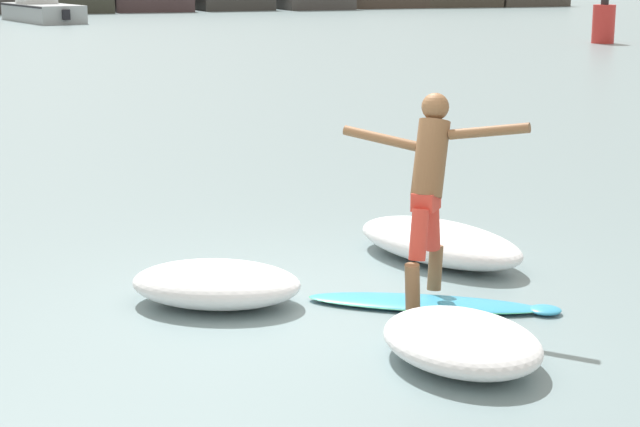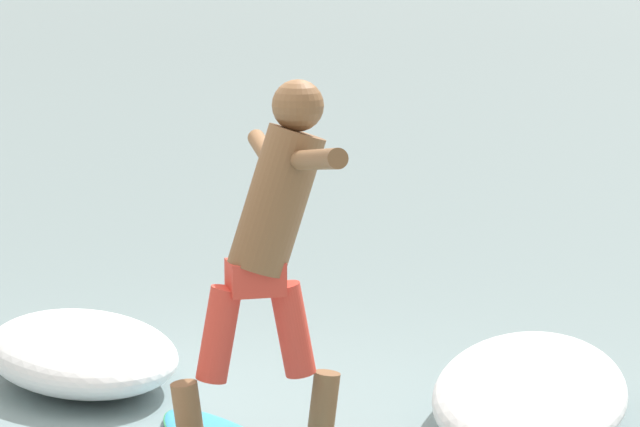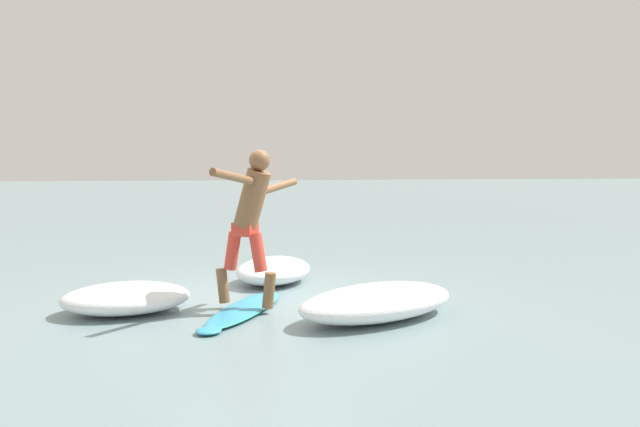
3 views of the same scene
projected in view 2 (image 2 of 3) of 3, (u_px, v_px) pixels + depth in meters
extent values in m
cylinder|color=brown|center=(322.00, 414.00, 7.33)|extent=(0.22, 0.22, 0.43)
cylinder|color=#D73F30|center=(293.00, 329.00, 7.22)|extent=(0.26, 0.27, 0.47)
cylinder|color=brown|center=(189.00, 425.00, 7.17)|extent=(0.22, 0.22, 0.43)
cylinder|color=#D73F30|center=(219.00, 334.00, 7.13)|extent=(0.26, 0.27, 0.47)
cube|color=#D73F30|center=(256.00, 277.00, 7.13)|extent=(0.32, 0.33, 0.16)
cylinder|color=brown|center=(277.00, 201.00, 7.09)|extent=(0.53, 0.54, 0.73)
sphere|color=brown|center=(298.00, 105.00, 7.03)|extent=(0.24, 0.24, 0.24)
cylinder|color=brown|center=(268.00, 157.00, 7.56)|extent=(0.58, 0.57, 0.21)
cylinder|color=brown|center=(318.00, 159.00, 6.59)|extent=(0.59, 0.56, 0.20)
ellipsoid|color=white|center=(530.00, 392.00, 7.97)|extent=(1.68, 2.30, 0.39)
ellipsoid|color=white|center=(81.00, 352.00, 8.77)|extent=(1.86, 1.66, 0.38)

